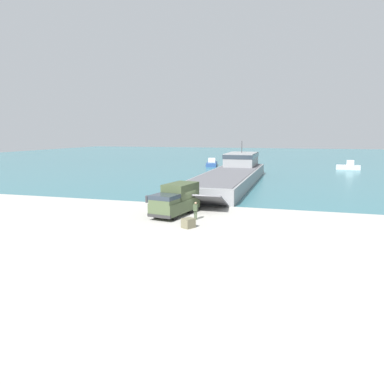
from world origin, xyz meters
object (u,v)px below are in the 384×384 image
Objects in this scene: military_truck at (176,200)px; mooring_bollard at (147,199)px; moored_boat_b at (349,166)px; moored_boat_a at (212,163)px; soldier_on_ramp at (196,209)px; cargo_crate at (188,223)px; landing_craft at (233,173)px.

military_truck is 8.18m from mooring_bollard.
moored_boat_b is 6.02× the size of mooring_bollard.
military_truck is 63.75m from moored_boat_b.
moored_boat_b is (33.80, -0.80, 0.07)m from moored_boat_a.
cargo_crate is at bearing -161.58° from soldier_on_ramp.
cargo_crate is (12.97, -64.91, -0.23)m from moored_boat_a.
moored_boat_a is at bearing 101.30° from cargo_crate.
soldier_on_ramp is at bearing 69.46° from military_truck.
mooring_bollard is at bearing 157.75° from moored_boat_b.
moored_boat_b is 61.11m from mooring_bollard.
moored_boat_a is at bearing 94.54° from mooring_bollard.
landing_craft is 28.31m from military_truck.
soldier_on_ramp is 1.93× the size of mooring_bollard.
landing_craft is 5.06× the size of moored_boat_a.
landing_craft is at bearing 150.42° from moored_boat_b.
soldier_on_ramp is at bearing -40.65° from mooring_bollard.
soldier_on_ramp is at bearing 91.73° from moored_boat_a.
moored_boat_b is at bearing 72.00° from cargo_crate.
soldier_on_ramp is 0.21× the size of moored_boat_a.
military_truck is at bearing 73.31° from soldier_on_ramp.
cargo_crate is (-20.83, -64.12, -0.30)m from moored_boat_b.
soldier_on_ramp is (2.61, -1.56, -0.60)m from military_truck.
soldier_on_ramp reaches higher than mooring_bollard.
moored_boat_b is (21.08, 60.74, -0.31)m from soldier_on_ramp.
moored_boat_b reaches higher than soldier_on_ramp.
cargo_crate is (2.86, -4.94, -1.21)m from military_truck.
military_truck is at bearing 120.12° from cargo_crate.
mooring_bollard is at bearing 84.60° from moored_boat_a.
mooring_bollard is (-8.41, 7.22, -0.54)m from soldier_on_ramp.
military_truck is at bearing -92.52° from landing_craft.
mooring_bollard is (-5.79, 5.66, -1.14)m from military_truck.
military_truck is 0.84× the size of moored_boat_a.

